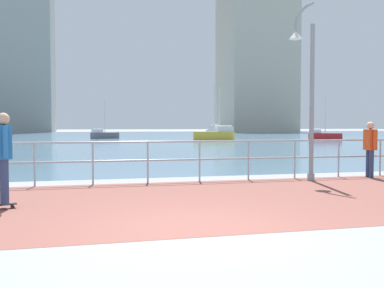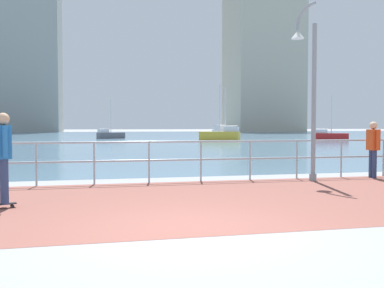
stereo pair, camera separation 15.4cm
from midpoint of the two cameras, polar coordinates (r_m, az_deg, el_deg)
The scene contains 13 objects.
ground at distance 46.00m, azimuth -11.74°, elevation 0.61°, with size 220.00×220.00×0.00m, color gray.
brick_paving at distance 8.48m, azimuth -4.02°, elevation -7.70°, with size 28.00×5.56×0.01m, color brown.
harbor_water at distance 56.04m, azimuth -12.05°, elevation 0.95°, with size 180.00×88.00×0.00m, color slate.
waterfront_railing at distance 11.12m, azimuth -6.38°, elevation -1.34°, with size 25.25×0.06×1.10m.
lamppost at distance 12.04m, azimuth 14.82°, elevation 7.95°, with size 0.53×0.76×4.81m.
skateboarder at distance 8.33m, azimuth -24.51°, elevation -0.90°, with size 0.41×0.55×1.73m.
bystander at distance 13.19m, azimuth 22.56°, elevation -0.10°, with size 0.26×0.55×1.61m.
sailboat_teal at distance 50.68m, azimuth 3.52°, elevation 1.49°, with size 2.22×4.55×6.13m.
sailboat_ivory at distance 45.16m, azimuth 17.24°, elevation 1.07°, with size 3.37×2.40×4.59m.
sailboat_red at distance 42.72m, azimuth 3.09°, elevation 1.24°, with size 4.12×3.03×5.65m.
sailboat_gray at distance 49.14m, azimuth -11.85°, elevation 1.22°, with size 3.26×2.25×4.42m.
tower_slate at distance 103.58m, azimuth -22.81°, elevation 12.13°, with size 16.14×13.15×39.89m.
tower_concrete at distance 103.16m, azimuth 8.59°, elevation 11.64°, with size 15.76×14.42×37.42m.
Camera 1 is at (-1.44, -5.94, 1.51)m, focal length 39.59 mm.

